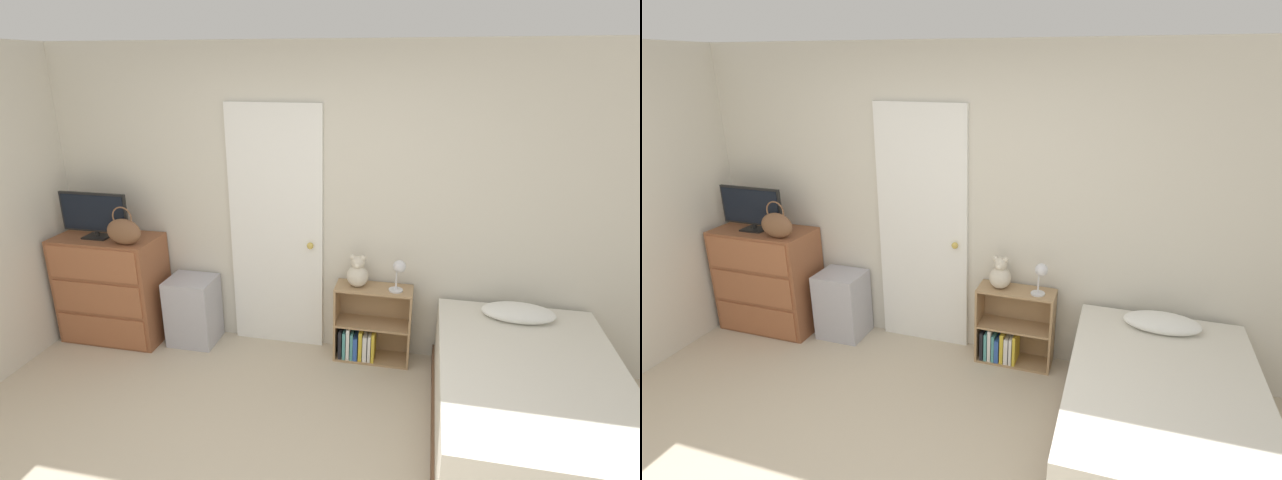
{
  "view_description": "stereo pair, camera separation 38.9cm",
  "coord_description": "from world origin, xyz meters",
  "views": [
    {
      "loc": [
        0.88,
        -1.77,
        2.37
      ],
      "look_at": [
        0.1,
        1.82,
        1.07
      ],
      "focal_mm": 28.0,
      "sensor_mm": 36.0,
      "label": 1
    },
    {
      "loc": [
        1.25,
        -1.67,
        2.37
      ],
      "look_at": [
        0.1,
        1.82,
        1.07
      ],
      "focal_mm": 28.0,
      "sensor_mm": 36.0,
      "label": 2
    }
  ],
  "objects": [
    {
      "name": "desk_lamp",
      "position": [
        0.72,
        1.88,
        0.85
      ],
      "size": [
        0.13,
        0.12,
        0.27
      ],
      "color": "silver",
      "rests_on": "bookshelf"
    },
    {
      "name": "dresser",
      "position": [
        -1.8,
        1.81,
        0.48
      ],
      "size": [
        0.9,
        0.47,
        0.96
      ],
      "color": "brown",
      "rests_on": "ground_plane"
    },
    {
      "name": "tv",
      "position": [
        -1.86,
        1.79,
        1.17
      ],
      "size": [
        0.62,
        0.16,
        0.4
      ],
      "color": "black",
      "rests_on": "dresser"
    },
    {
      "name": "bookshelf",
      "position": [
        0.48,
        1.93,
        0.26
      ],
      "size": [
        0.63,
        0.25,
        0.66
      ],
      "color": "tan",
      "rests_on": "ground_plane"
    },
    {
      "name": "storage_bin",
      "position": [
        -1.06,
        1.87,
        0.3
      ],
      "size": [
        0.41,
        0.35,
        0.61
      ],
      "color": "#ADADB7",
      "rests_on": "ground_plane"
    },
    {
      "name": "bed",
      "position": [
        1.62,
        1.15,
        0.29
      ],
      "size": [
        1.18,
        1.82,
        0.68
      ],
      "color": "brown",
      "rests_on": "ground_plane"
    },
    {
      "name": "handbag",
      "position": [
        -1.52,
        1.68,
        1.08
      ],
      "size": [
        0.3,
        0.13,
        0.33
      ],
      "color": "brown",
      "rests_on": "dresser"
    },
    {
      "name": "door_closed",
      "position": [
        -0.33,
        2.04,
        1.05
      ],
      "size": [
        0.8,
        0.09,
        2.09
      ],
      "color": "white",
      "rests_on": "ground_plane"
    },
    {
      "name": "wall_back",
      "position": [
        0.0,
        2.1,
        1.27
      ],
      "size": [
        10.0,
        0.06,
        2.55
      ],
      "color": "beige",
      "rests_on": "ground_plane"
    },
    {
      "name": "teddy_bear",
      "position": [
        0.39,
        1.92,
        0.78
      ],
      "size": [
        0.18,
        0.18,
        0.27
      ],
      "color": "beige",
      "rests_on": "bookshelf"
    }
  ]
}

